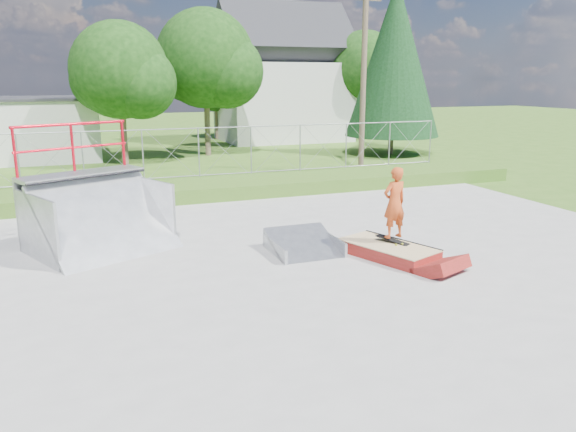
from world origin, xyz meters
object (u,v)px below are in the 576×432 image
Objects in this scene: grind_box at (388,251)px; flat_bank_ramp at (304,244)px; skater at (394,206)px; quarter_pipe at (99,190)px.

flat_bank_ramp is (-1.66, 1.03, 0.07)m from grind_box.
skater reaches higher than grind_box.
quarter_pipe is 6.89m from skater.
skater is at bearing -49.11° from quarter_pipe.
flat_bank_ramp is at bearing -33.73° from skater.
quarter_pipe is 1.81× the size of skater.
skater is (6.26, -2.85, -0.29)m from quarter_pipe.
quarter_pipe is 4.98m from flat_bank_ramp.
skater is (0.19, 0.11, 1.03)m from grind_box.
grind_box is at bearing -50.61° from quarter_pipe.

